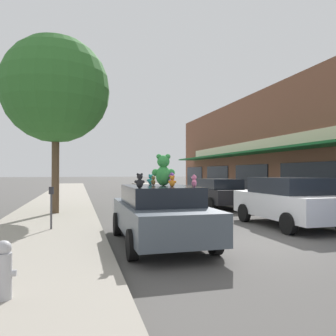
% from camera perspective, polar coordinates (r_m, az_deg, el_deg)
% --- Properties ---
extents(ground_plane, '(260.00, 260.00, 0.00)m').
position_cam_1_polar(ground_plane, '(9.04, 15.50, -12.62)').
color(ground_plane, '#514F4C').
extents(sidewalk_near, '(3.44, 90.00, 0.15)m').
position_cam_1_polar(sidewalk_near, '(7.86, -22.93, -13.82)').
color(sidewalk_near, gray).
rests_on(sidewalk_near, ground_plane).
extents(plush_art_car, '(2.10, 4.66, 1.51)m').
position_cam_1_polar(plush_art_car, '(8.61, -1.49, -7.78)').
color(plush_art_car, '#4C5660').
rests_on(plush_art_car, ground_plane).
extents(teddy_bear_giant, '(0.64, 0.43, 0.84)m').
position_cam_1_polar(teddy_bear_giant, '(8.63, -0.81, -0.43)').
color(teddy_bear_giant, green).
rests_on(teddy_bear_giant, plush_art_car).
extents(teddy_bear_orange, '(0.21, 0.16, 0.28)m').
position_cam_1_polar(teddy_bear_orange, '(8.03, 0.73, -2.32)').
color(teddy_bear_orange, orange).
rests_on(teddy_bear_orange, plush_art_car).
extents(teddy_bear_black, '(0.25, 0.16, 0.34)m').
position_cam_1_polar(teddy_bear_black, '(7.40, -4.95, -2.25)').
color(teddy_bear_black, black).
rests_on(teddy_bear_black, plush_art_car).
extents(teddy_bear_white, '(0.21, 0.17, 0.28)m').
position_cam_1_polar(teddy_bear_white, '(9.58, -5.00, -2.06)').
color(teddy_bear_white, white).
rests_on(teddy_bear_white, plush_art_car).
extents(teddy_bear_brown, '(0.18, 0.17, 0.26)m').
position_cam_1_polar(teddy_bear_brown, '(9.01, -2.56, -2.21)').
color(teddy_bear_brown, olive).
rests_on(teddy_bear_brown, plush_art_car).
extents(teddy_bear_purple, '(0.22, 0.25, 0.35)m').
position_cam_1_polar(teddy_bear_purple, '(8.47, 0.66, -2.03)').
color(teddy_bear_purple, purple).
rests_on(teddy_bear_purple, plush_art_car).
extents(teddy_bear_pink, '(0.17, 0.23, 0.30)m').
position_cam_1_polar(teddy_bear_pink, '(7.96, 4.56, -2.27)').
color(teddy_bear_pink, pink).
rests_on(teddy_bear_pink, plush_art_car).
extents(teddy_bear_teal, '(0.23, 0.16, 0.30)m').
position_cam_1_polar(teddy_bear_teal, '(9.36, -3.05, -2.03)').
color(teddy_bear_teal, teal).
rests_on(teddy_bear_teal, plush_art_car).
extents(parked_car_far_center, '(2.17, 4.33, 1.68)m').
position_cam_1_polar(parked_car_far_center, '(12.08, 20.30, -5.33)').
color(parked_car_far_center, silver).
rests_on(parked_car_far_center, ground_plane).
extents(parked_car_far_right, '(1.98, 4.30, 1.52)m').
position_cam_1_polar(parked_car_far_right, '(17.35, 8.56, -4.14)').
color(parked_car_far_right, black).
rests_on(parked_car_far_right, ground_plane).
extents(street_tree, '(4.48, 4.48, 7.45)m').
position_cam_1_polar(street_tree, '(14.94, -18.96, 12.77)').
color(street_tree, brown).
rests_on(street_tree, sidewalk_near).
extents(fire_hydrant, '(0.33, 0.22, 0.79)m').
position_cam_1_polar(fire_hydrant, '(5.12, -26.77, -15.55)').
color(fire_hydrant, '#B2B2B7').
rests_on(fire_hydrant, sidewalk_near).
extents(parking_meter, '(0.14, 0.10, 1.27)m').
position_cam_1_polar(parking_meter, '(10.52, -19.67, -5.61)').
color(parking_meter, '#4C4C51').
rests_on(parking_meter, sidewalk_near).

